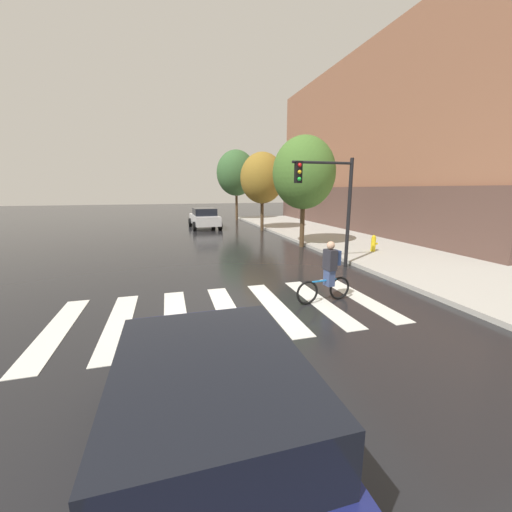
{
  "coord_description": "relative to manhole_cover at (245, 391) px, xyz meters",
  "views": [
    {
      "loc": [
        -1.62,
        -7.3,
        3.06
      ],
      "look_at": [
        0.62,
        0.57,
        1.28
      ],
      "focal_mm": 21.66,
      "sensor_mm": 36.0,
      "label": 1
    }
  ],
  "objects": [
    {
      "name": "crosswalk_stripes",
      "position": [
        0.33,
        3.2,
        0.0
      ],
      "size": [
        8.25,
        3.75,
        0.01
      ],
      "color": "silver",
      "rests_on": "ground"
    },
    {
      "name": "sedan_mid",
      "position": [
        1.79,
        20.64,
        0.82
      ],
      "size": [
        2.29,
        4.66,
        1.59
      ],
      "color": "silver",
      "rests_on": "ground"
    },
    {
      "name": "street_tree_near",
      "position": [
        5.86,
        10.99,
        3.86
      ],
      "size": [
        3.22,
        3.22,
        5.72
      ],
      "color": "#4C3823",
      "rests_on": "ground"
    },
    {
      "name": "sedan_near",
      "position": [
        -0.71,
        -1.5,
        0.82
      ],
      "size": [
        2.17,
        4.6,
        1.59
      ],
      "color": "navy",
      "rests_on": "ground"
    },
    {
      "name": "corner_building",
      "position": [
        19.07,
        16.56,
        6.04
      ],
      "size": [
        15.03,
        24.42,
        12.18
      ],
      "color": "brown",
      "rests_on": "ground"
    },
    {
      "name": "sidewalk",
      "position": [
        9.38,
        3.2,
        0.07
      ],
      "size": [
        6.5,
        50.0,
        0.15
      ],
      "primitive_type": "cube",
      "color": "#B2AFA8",
      "rests_on": "ground"
    },
    {
      "name": "street_tree_mid",
      "position": [
        5.79,
        18.07,
        3.83
      ],
      "size": [
        3.19,
        3.19,
        5.68
      ],
      "color": "#4C3823",
      "rests_on": "ground"
    },
    {
      "name": "traffic_light_near",
      "position": [
        4.93,
        6.47,
        2.86
      ],
      "size": [
        2.47,
        0.28,
        4.2
      ],
      "color": "black",
      "rests_on": "ground"
    },
    {
      "name": "ground_plane",
      "position": [
        0.63,
        3.2,
        -0.0
      ],
      "size": [
        120.0,
        120.0,
        0.0
      ],
      "primitive_type": "plane",
      "color": "black"
    },
    {
      "name": "fire_hydrant",
      "position": [
        8.33,
        8.25,
        0.53
      ],
      "size": [
        0.33,
        0.22,
        0.78
      ],
      "color": "gold",
      "rests_on": "sidewalk"
    },
    {
      "name": "street_tree_far",
      "position": [
        5.69,
        26.45,
        4.58
      ],
      "size": [
        3.81,
        3.81,
        6.78
      ],
      "color": "#4C3823",
      "rests_on": "ground"
    },
    {
      "name": "manhole_cover",
      "position": [
        0.0,
        0.0,
        0.0
      ],
      "size": [
        0.64,
        0.64,
        0.01
      ],
      "primitive_type": "cylinder",
      "color": "#473D1E",
      "rests_on": "ground"
    },
    {
      "name": "cyclist",
      "position": [
        3.14,
        3.19,
        0.84
      ],
      "size": [
        1.71,
        0.38,
        1.69
      ],
      "color": "black",
      "rests_on": "ground"
    }
  ]
}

